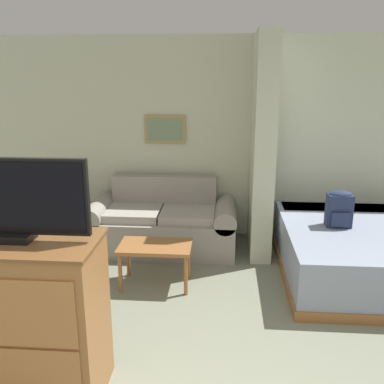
% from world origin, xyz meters
% --- Properties ---
extents(wall_back, '(6.24, 0.16, 2.60)m').
position_xyz_m(wall_back, '(-0.00, 3.84, 1.29)').
color(wall_back, beige).
rests_on(wall_back, ground_plane).
extents(wall_partition_pillar, '(0.24, 0.83, 2.60)m').
position_xyz_m(wall_partition_pillar, '(0.47, 3.37, 1.30)').
color(wall_partition_pillar, beige).
rests_on(wall_partition_pillar, ground_plane).
extents(couch, '(1.85, 0.84, 0.87)m').
position_xyz_m(couch, '(-0.74, 3.36, 0.32)').
color(couch, gray).
rests_on(couch, ground_plane).
extents(coffee_table, '(0.74, 0.44, 0.45)m').
position_xyz_m(coffee_table, '(-0.66, 2.37, 0.39)').
color(coffee_table, '#996033').
rests_on(coffee_table, ground_plane).
extents(side_table, '(0.45, 0.45, 0.53)m').
position_xyz_m(side_table, '(-1.84, 3.34, 0.44)').
color(side_table, '#996033').
rests_on(side_table, ground_plane).
extents(table_lamp, '(0.31, 0.31, 0.39)m').
position_xyz_m(table_lamp, '(-1.84, 3.34, 0.80)').
color(table_lamp, tan).
rests_on(table_lamp, side_table).
extents(tv_dresser, '(1.06, 0.56, 1.13)m').
position_xyz_m(tv_dresser, '(-1.29, 0.78, 0.56)').
color(tv_dresser, '#996033').
rests_on(tv_dresser, ground_plane).
extents(tv, '(1.00, 0.16, 0.53)m').
position_xyz_m(tv, '(-1.29, 0.78, 1.40)').
color(tv, black).
rests_on(tv, tv_dresser).
extents(bed, '(1.63, 1.95, 0.56)m').
position_xyz_m(bed, '(1.49, 2.77, 0.28)').
color(bed, '#996033').
rests_on(bed, ground_plane).
extents(backpack, '(0.26, 0.19, 0.40)m').
position_xyz_m(backpack, '(1.26, 2.79, 0.76)').
color(backpack, '#232D4C').
rests_on(backpack, bed).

